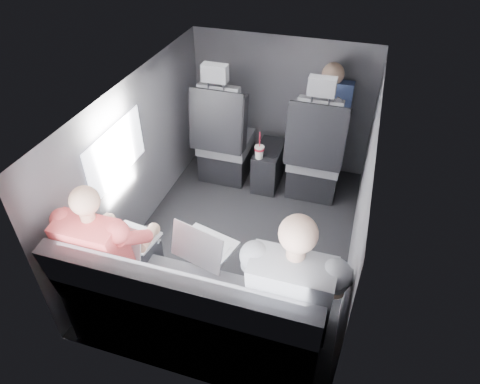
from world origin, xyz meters
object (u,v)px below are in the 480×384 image
(front_seat_right, at_px, (315,158))
(passenger_front_right, at_px, (328,113))
(front_seat_left, at_px, (224,143))
(laptop_black, at_px, (301,268))
(laptop_silver, at_px, (203,245))
(soda_cup, at_px, (259,152))
(laptop_white, at_px, (129,238))
(passenger_rear_left, at_px, (111,251))
(rear_bench, at_px, (193,316))
(passenger_rear_right, at_px, (294,292))
(center_console, at_px, (269,166))

(front_seat_right, height_order, passenger_front_right, front_seat_right)
(front_seat_left, bearing_deg, laptop_black, -56.65)
(front_seat_right, distance_m, laptop_silver, 1.69)
(front_seat_right, distance_m, soda_cup, 0.53)
(front_seat_right, distance_m, laptop_white, 1.95)
(laptop_silver, xyz_separation_m, passenger_rear_left, (-0.55, -0.21, -0.02))
(rear_bench, bearing_deg, soda_cup, 91.66)
(front_seat_left, distance_m, laptop_black, 1.93)
(laptop_white, height_order, passenger_rear_right, passenger_rear_right)
(rear_bench, bearing_deg, passenger_front_right, 77.30)
(center_console, height_order, laptop_white, laptop_white)
(soda_cup, xyz_separation_m, laptop_black, (0.65, -1.45, 0.16))
(center_console, distance_m, passenger_rear_left, 1.98)
(front_seat_right, height_order, passenger_rear_right, passenger_rear_right)
(laptop_silver, relative_size, laptop_black, 1.12)
(center_console, height_order, passenger_rear_left, passenger_rear_left)
(soda_cup, bearing_deg, passenger_front_right, 37.25)
(front_seat_right, bearing_deg, rear_bench, -103.31)
(front_seat_left, relative_size, center_console, 2.64)
(front_seat_left, xyz_separation_m, passenger_rear_right, (1.05, -1.81, 0.26))
(passenger_rear_right, bearing_deg, passenger_rear_left, 179.93)
(center_console, distance_m, laptop_black, 1.80)
(rear_bench, relative_size, passenger_rear_left, 1.33)
(passenger_rear_left, bearing_deg, laptop_black, 9.78)
(front_seat_right, bearing_deg, passenger_rear_left, -119.84)
(laptop_silver, bearing_deg, front_seat_right, 73.13)
(front_seat_left, relative_size, laptop_silver, 2.99)
(laptop_silver, bearing_deg, laptop_white, -171.09)
(front_seat_left, xyz_separation_m, front_seat_right, (0.90, 0.00, 0.00))
(front_seat_left, distance_m, laptop_white, 1.69)
(passenger_rear_right, bearing_deg, laptop_silver, 161.66)
(rear_bench, xyz_separation_m, laptop_black, (0.60, 0.30, 0.33))
(front_seat_right, relative_size, laptop_white, 3.73)
(center_console, distance_m, passenger_rear_right, 2.00)
(laptop_white, height_order, laptop_silver, laptop_silver)
(passenger_rear_right, bearing_deg, laptop_white, 173.26)
(center_console, xyz_separation_m, passenger_front_right, (0.49, 0.22, 0.55))
(laptop_black, relative_size, passenger_rear_right, 0.29)
(front_seat_left, relative_size, rear_bench, 0.79)
(front_seat_right, bearing_deg, laptop_white, -120.29)
(rear_bench, distance_m, laptop_black, 0.75)
(center_console, bearing_deg, laptop_white, -107.12)
(front_seat_right, xyz_separation_m, passenger_rear_right, (0.15, -1.81, 0.26))
(center_console, relative_size, laptop_white, 1.42)
(front_seat_left, height_order, center_console, front_seat_left)
(laptop_silver, bearing_deg, passenger_rear_left, -159.20)
(laptop_white, distance_m, passenger_rear_right, 1.14)
(front_seat_right, xyz_separation_m, rear_bench, (-0.45, -1.90, -0.09))
(soda_cup, distance_m, laptop_white, 1.60)
(passenger_front_right, bearing_deg, laptop_white, -117.71)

